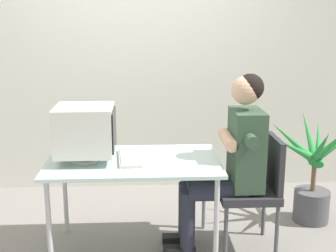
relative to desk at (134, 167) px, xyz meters
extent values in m
plane|color=gray|center=(0.00, 0.00, -0.66)|extent=(12.00, 12.00, 0.00)
cube|color=silver|center=(0.30, 1.40, 0.84)|extent=(8.00, 0.10, 3.00)
cylinder|color=#B7B7BC|center=(-0.57, -0.32, -0.31)|extent=(0.04, 0.04, 0.69)
cylinder|color=#B7B7BC|center=(0.57, -0.32, -0.31)|extent=(0.04, 0.04, 0.69)
cylinder|color=#B7B7BC|center=(-0.57, 0.32, -0.31)|extent=(0.04, 0.04, 0.69)
cylinder|color=#B7B7BC|center=(0.57, 0.32, -0.31)|extent=(0.04, 0.04, 0.69)
cube|color=silver|center=(0.00, 0.00, 0.05)|extent=(1.25, 0.76, 0.03)
cylinder|color=silver|center=(-0.34, -0.01, 0.07)|extent=(0.21, 0.21, 0.02)
cylinder|color=silver|center=(-0.34, -0.01, 0.10)|extent=(0.06, 0.06, 0.04)
cube|color=silver|center=(-0.34, -0.01, 0.29)|extent=(0.40, 0.38, 0.34)
cube|color=black|center=(-0.14, -0.01, 0.29)|extent=(0.01, 0.33, 0.28)
cube|color=silver|center=(-0.03, 0.02, 0.07)|extent=(0.19, 0.46, 0.02)
cube|color=beige|center=(-0.03, 0.02, 0.09)|extent=(0.16, 0.41, 0.01)
cylinder|color=#4C4C51|center=(0.66, -0.19, -0.45)|extent=(0.03, 0.03, 0.42)
cylinder|color=#4C4C51|center=(1.03, -0.19, -0.45)|extent=(0.03, 0.03, 0.42)
cylinder|color=#4C4C51|center=(0.66, 0.19, -0.45)|extent=(0.03, 0.03, 0.42)
cylinder|color=#4C4C51|center=(1.03, 0.19, -0.45)|extent=(0.03, 0.03, 0.42)
cube|color=#2D2D33|center=(0.85, 0.00, -0.21)|extent=(0.43, 0.43, 0.06)
cube|color=#2D2D33|center=(1.04, 0.00, 0.01)|extent=(0.04, 0.39, 0.40)
cube|color=#334C38|center=(0.83, 0.00, 0.13)|extent=(0.22, 0.36, 0.58)
sphere|color=tan|center=(0.81, 0.00, 0.56)|extent=(0.21, 0.21, 0.21)
sphere|color=black|center=(0.84, 0.00, 0.58)|extent=(0.20, 0.20, 0.20)
cylinder|color=#262838|center=(0.61, -0.09, -0.16)|extent=(0.43, 0.14, 0.14)
cylinder|color=#262838|center=(0.61, 0.09, -0.16)|extent=(0.43, 0.14, 0.14)
cylinder|color=#262838|center=(0.39, -0.09, -0.41)|extent=(0.11, 0.11, 0.50)
cylinder|color=#262838|center=(0.39, 0.09, -0.41)|extent=(0.11, 0.11, 0.50)
cube|color=black|center=(0.33, -0.09, -0.63)|extent=(0.24, 0.09, 0.06)
cube|color=black|center=(0.33, 0.09, -0.63)|extent=(0.24, 0.09, 0.06)
cylinder|color=#334C38|center=(0.81, -0.21, 0.25)|extent=(0.09, 0.14, 0.09)
cylinder|color=#334C38|center=(0.81, 0.21, 0.25)|extent=(0.09, 0.14, 0.09)
cylinder|color=tan|center=(0.69, 0.00, 0.20)|extent=(0.09, 0.36, 0.09)
cylinder|color=#4C4C51|center=(1.52, 0.43, -0.52)|extent=(0.30, 0.30, 0.28)
cylinder|color=brown|center=(1.52, 0.43, -0.24)|extent=(0.04, 0.04, 0.28)
cone|color=#28883D|center=(1.69, 0.43, 0.02)|extent=(0.49, 0.09, 0.37)
cone|color=#28883D|center=(1.60, 0.59, -0.01)|extent=(0.25, 0.49, 0.35)
cone|color=#28883D|center=(1.51, 0.57, 0.05)|extent=(0.09, 0.43, 0.44)
cone|color=#28883D|center=(1.36, 0.52, 0.02)|extent=(0.43, 0.33, 0.39)
cone|color=#28883D|center=(1.33, 0.38, 0.00)|extent=(0.50, 0.23, 0.34)
cone|color=#28883D|center=(1.49, 0.27, 0.04)|extent=(0.13, 0.45, 0.42)
cone|color=#28883D|center=(1.60, 0.32, 0.06)|extent=(0.29, 0.35, 0.48)
camera|label=1|loc=(0.09, -3.19, 1.09)|focal=48.96mm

